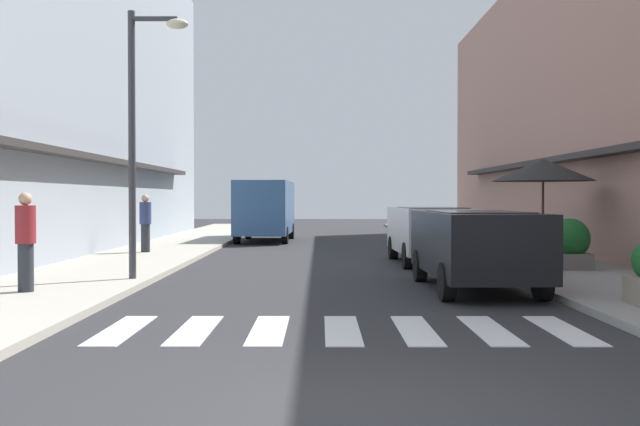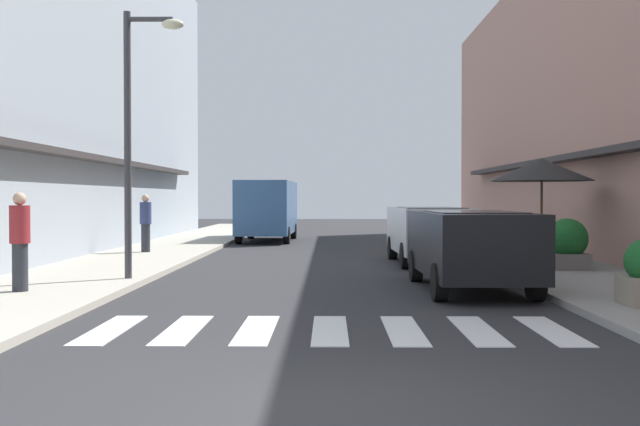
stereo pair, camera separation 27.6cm
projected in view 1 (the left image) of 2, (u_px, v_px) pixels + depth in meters
ground_plane at (329, 261)px, 20.37m from camera, size 79.75×79.75×0.00m
sidewalk_left at (138, 259)px, 20.36m from camera, size 3.11×50.75×0.12m
sidewalk_right at (520, 259)px, 20.38m from camera, size 3.11×50.75×0.12m
building_row_left at (0, 52)px, 21.05m from camera, size 5.50×34.62×11.62m
crosswalk at (341, 330)px, 9.71m from camera, size 6.15×2.20×0.01m
parked_car_near at (474, 241)px, 13.86m from camera, size 1.87×4.51×1.47m
parked_car_mid at (429, 228)px, 19.47m from camera, size 1.90×4.35×1.47m
delivery_van at (264, 206)px, 29.50m from camera, size 2.12×5.45×2.37m
street_lamp at (140, 115)px, 14.74m from camera, size 1.19×0.28×5.25m
cafe_umbrella at (542, 170)px, 18.48m from camera, size 2.50×2.50×2.55m
planter_midblock at (568, 244)px, 16.87m from camera, size 0.92×0.92×1.13m
planter_far at (499, 234)px, 23.04m from camera, size 0.89×0.89×1.10m
pedestrian_walking_near at (24, 239)px, 12.72m from camera, size 0.34×0.34×1.69m
pedestrian_walking_far at (144, 222)px, 21.99m from camera, size 0.34×0.34×1.69m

